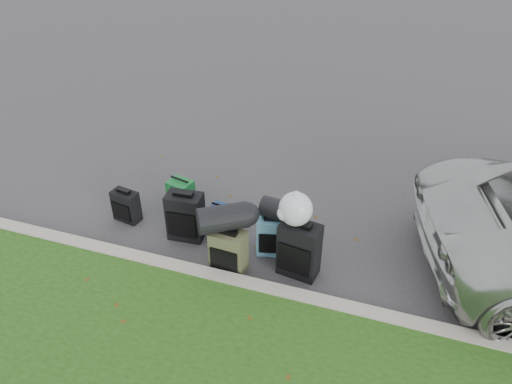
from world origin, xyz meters
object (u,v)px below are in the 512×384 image
(suitcase_large_black_left, at_px, (186,216))
(tote_navy, at_px, (222,219))
(suitcase_small_black, at_px, (126,206))
(suitcase_large_black_right, at_px, (299,250))
(tote_green, at_px, (181,193))
(suitcase_teal, at_px, (271,236))
(suitcase_olive, at_px, (229,252))

(suitcase_large_black_left, bearing_deg, tote_navy, 32.25)
(suitcase_small_black, xyz_separation_m, suitcase_large_black_right, (2.49, -0.27, 0.13))
(suitcase_large_black_left, height_order, suitcase_large_black_right, suitcase_large_black_right)
(tote_navy, bearing_deg, tote_green, 163.68)
(suitcase_small_black, height_order, suitcase_large_black_right, suitcase_large_black_right)
(suitcase_large_black_left, distance_m, tote_green, 0.78)
(suitcase_teal, xyz_separation_m, suitcase_large_black_right, (0.42, -0.25, 0.10))
(suitcase_large_black_right, xyz_separation_m, tote_navy, (-1.17, 0.49, -0.18))
(suitcase_large_black_right, height_order, tote_green, suitcase_large_black_right)
(suitcase_small_black, relative_size, suitcase_large_black_left, 0.68)
(suitcase_large_black_right, bearing_deg, suitcase_teal, 157.22)
(suitcase_large_black_right, bearing_deg, suitcase_large_black_left, -178.88)
(tote_green, distance_m, tote_navy, 0.86)
(tote_navy, bearing_deg, suitcase_large_black_left, -134.70)
(suitcase_olive, bearing_deg, suitcase_large_black_left, 154.14)
(suitcase_small_black, height_order, tote_navy, suitcase_small_black)
(suitcase_small_black, height_order, tote_green, suitcase_small_black)
(suitcase_teal, height_order, tote_navy, suitcase_teal)
(suitcase_teal, relative_size, tote_green, 1.38)
(suitcase_large_black_left, bearing_deg, suitcase_teal, -1.74)
(suitcase_large_black_right, distance_m, tote_green, 2.14)
(suitcase_teal, bearing_deg, tote_green, 144.59)
(suitcase_large_black_left, xyz_separation_m, suitcase_teal, (1.14, 0.05, -0.07))
(tote_navy, bearing_deg, suitcase_olive, -54.08)
(suitcase_small_black, bearing_deg, tote_green, 56.68)
(suitcase_large_black_left, bearing_deg, tote_green, 116.56)
(suitcase_small_black, xyz_separation_m, suitcase_olive, (1.69, -0.50, 0.06))
(suitcase_olive, xyz_separation_m, tote_green, (-1.15, 1.07, -0.10))
(suitcase_small_black, xyz_separation_m, suitcase_large_black_left, (0.93, -0.08, 0.10))
(suitcase_large_black_left, distance_m, tote_navy, 0.51)
(suitcase_teal, xyz_separation_m, tote_navy, (-0.76, 0.24, -0.09))
(suitcase_olive, distance_m, tote_navy, 0.81)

